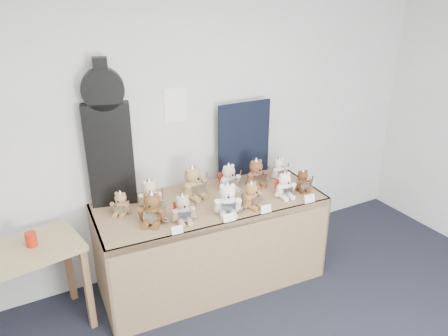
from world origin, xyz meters
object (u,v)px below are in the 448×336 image
red_cup (31,239)px  teddy_back_left (150,194)px  teddy_front_centre (228,200)px  teddy_front_end (303,181)px  display_table (214,222)px  guitar_case (108,137)px  teddy_back_end (279,169)px  teddy_front_left (183,210)px  teddy_back_far_left (121,204)px  teddy_back_centre_right (229,178)px  teddy_back_right (256,174)px  teddy_back_centre_left (193,183)px  side_table (17,267)px  teddy_front_right (252,196)px  teddy_front_far_left (152,210)px  teddy_front_far_right (285,186)px

red_cup → teddy_back_left: teddy_back_left is taller
teddy_front_centre → teddy_front_end: size_ratio=1.37×
display_table → guitar_case: size_ratio=1.64×
red_cup → teddy_back_end: teddy_back_end is taller
teddy_front_left → teddy_back_far_left: size_ratio=1.17×
teddy_back_centre_right → teddy_back_right: size_ratio=0.96×
teddy_front_centre → teddy_back_centre_left: teddy_back_centre_left is taller
teddy_back_centre_left → red_cup: bearing=167.9°
side_table → red_cup: size_ratio=9.12×
side_table → teddy_front_right: teddy_front_right is taller
teddy_front_far_left → teddy_front_left: bearing=12.7°
teddy_front_end → teddy_back_end: bearing=108.7°
teddy_back_centre_left → teddy_back_right: bearing=-19.4°
teddy_front_end → teddy_back_end: size_ratio=0.98×
teddy_front_right → teddy_back_end: teddy_front_right is taller
teddy_back_right → teddy_front_far_right: bearing=-72.6°
teddy_back_left → teddy_back_centre_left: (0.39, -0.02, 0.02)m
teddy_back_far_left → side_table: bearing=-135.1°
display_table → teddy_back_centre_right: bearing=41.1°
teddy_front_far_left → teddy_front_far_right: teddy_front_far_left is taller
teddy_front_centre → teddy_back_right: size_ratio=1.07×
teddy_back_centre_right → teddy_back_end: (0.54, -0.01, -0.02)m
teddy_back_left → teddy_back_far_left: bearing=-160.8°
teddy_front_centre → teddy_back_end: teddy_front_centre is taller
teddy_front_left → teddy_front_centre: teddy_front_centre is taller
teddy_back_centre_right → teddy_front_centre: bearing=-124.1°
teddy_back_centre_left → teddy_back_far_left: teddy_back_centre_left is taller
teddy_front_right → teddy_back_left: teddy_back_left is taller
teddy_front_left → teddy_front_centre: size_ratio=0.85×
guitar_case → teddy_front_far_right: 1.54m
side_table → teddy_back_centre_right: size_ratio=3.62×
teddy_back_end → side_table: bearing=-178.5°
side_table → teddy_back_centre_left: size_ratio=3.03×
teddy_front_far_left → teddy_back_centre_right: size_ratio=1.09×
teddy_front_centre → teddy_back_left: bearing=161.1°
teddy_front_far_left → teddy_back_centre_left: teddy_back_centre_left is taller
teddy_back_left → teddy_front_left: bearing=-52.5°
teddy_back_centre_left → teddy_back_far_left: bearing=165.0°
display_table → teddy_back_end: (0.80, 0.19, 0.26)m
red_cup → teddy_back_left: size_ratio=0.40×
guitar_case → teddy_back_centre_left: bearing=-5.3°
guitar_case → teddy_front_left: 0.84m
teddy_front_centre → teddy_back_centre_left: size_ratio=0.93×
teddy_front_left → teddy_back_left: size_ratio=0.96×
teddy_front_left → teddy_front_far_right: size_ratio=1.00×
side_table → teddy_back_left: teddy_back_left is taller
teddy_front_far_left → teddy_back_far_left: (-0.17, 0.26, -0.03)m
display_table → teddy_front_far_left: 0.63m
guitar_case → teddy_back_end: size_ratio=5.40×
teddy_front_far_right → teddy_front_end: bearing=10.3°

